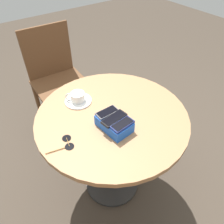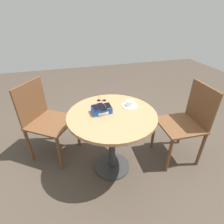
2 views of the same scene
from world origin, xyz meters
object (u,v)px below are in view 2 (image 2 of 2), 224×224
phone_gray (108,106)px  sunglasses (101,100)px  phone_navy (96,108)px  coffee_cup (130,103)px  round_table (112,125)px  phone_box (102,110)px  chair_near_window (45,119)px  saucer (130,106)px  phone_black (102,107)px  chair_far_side (186,122)px

phone_gray → sunglasses: 0.26m
phone_navy → coffee_cup: size_ratio=1.19×
sunglasses → round_table: bearing=-83.0°
phone_box → chair_near_window: 0.76m
phone_navy → saucer: 0.37m
round_table → chair_near_window: chair_near_window is taller
coffee_cup → sunglasses: (-0.25, 0.21, -0.03)m
phone_black → saucer: phone_black is taller
phone_gray → chair_near_window: 0.82m
phone_black → sunglasses: (0.05, 0.25, -0.06)m
phone_navy → sunglasses: size_ratio=0.85×
coffee_cup → chair_far_side: bearing=-11.6°
phone_navy → sunglasses: bearing=67.5°
phone_gray → sunglasses: bearing=92.4°
phone_navy → coffee_cup: phone_navy is taller
phone_black → phone_gray: 0.06m
phone_gray → chair_near_window: (-0.64, 0.41, -0.30)m
phone_box → sunglasses: phone_box is taller
phone_box → phone_black: size_ratio=1.32×
round_table → phone_gray: (-0.03, 0.05, 0.20)m
sunglasses → chair_far_side: 0.98m
saucer → phone_gray: bearing=-169.7°
phone_black → chair_far_side: bearing=-5.0°
chair_near_window → chair_far_side: chair_far_side is taller
phone_box → phone_black: 0.04m
phone_navy → chair_near_window: bearing=141.3°
phone_navy → phone_gray: phone_navy is taller
phone_box → chair_far_side: size_ratio=0.21×
phone_box → chair_far_side: 0.98m
phone_box → phone_black: bearing=-38.7°
phone_black → phone_box: bearing=141.3°
phone_gray → phone_box: bearing=-179.9°
round_table → sunglasses: sunglasses is taller
chair_far_side → phone_box: bearing=174.9°
saucer → phone_box: bearing=-171.8°
phone_box → coffee_cup: bearing=8.6°
sunglasses → chair_far_side: (0.89, -0.34, -0.24)m
phone_gray → phone_navy: bearing=-175.6°
phone_box → saucer: size_ratio=1.20×
chair_far_side → coffee_cup: bearing=168.4°
phone_black → phone_navy: bearing=-172.7°
phone_gray → coffee_cup: (0.24, 0.05, -0.03)m
chair_far_side → saucer: bearing=168.6°
phone_black → sunglasses: bearing=78.9°
phone_navy → chair_near_window: chair_near_window is taller
phone_black → phone_gray: bearing=1.7°
coffee_cup → sunglasses: bearing=141.0°
phone_box → phone_gray: bearing=0.1°
coffee_cup → chair_far_side: size_ratio=0.12×
sunglasses → phone_gray: bearing=-87.6°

